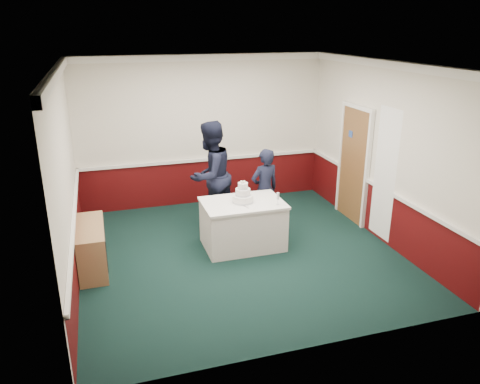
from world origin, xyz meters
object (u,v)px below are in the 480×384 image
object	(u,v)px
cake_table	(243,224)
person_woman	(265,190)
sideboard	(92,247)
champagne_flute	(278,197)
cake_knife	(245,206)
wedding_cake	(243,196)
person_man	(210,176)

from	to	relation	value
cake_table	person_woman	world-z (taller)	person_woman
sideboard	cake_table	xyz separation A→B (m)	(2.41, 0.06, 0.05)
champagne_flute	person_woman	distance (m)	0.88
champagne_flute	person_woman	size ratio (longest dim) A/B	0.14
sideboard	cake_knife	xyz separation A→B (m)	(2.38, -0.14, 0.44)
wedding_cake	person_man	xyz separation A→B (m)	(-0.31, 0.96, 0.08)
wedding_cake	sideboard	bearing A→B (deg)	-178.46
wedding_cake	person_man	size ratio (longest dim) A/B	0.19
wedding_cake	person_man	world-z (taller)	person_man
cake_knife	person_woman	size ratio (longest dim) A/B	0.15
sideboard	wedding_cake	size ratio (longest dim) A/B	3.30
sideboard	cake_table	size ratio (longest dim) A/B	0.91
sideboard	champagne_flute	distance (m)	2.97
cake_table	person_man	world-z (taller)	person_man
sideboard	cake_knife	bearing A→B (deg)	-3.26
cake_table	champagne_flute	bearing A→B (deg)	-29.25
wedding_cake	cake_knife	xyz separation A→B (m)	(-0.03, -0.20, -0.11)
wedding_cake	person_man	distance (m)	1.01
cake_table	cake_knife	xyz separation A→B (m)	(-0.03, -0.20, 0.39)
wedding_cake	cake_knife	bearing A→B (deg)	-98.53
cake_table	person_man	distance (m)	1.16
cake_table	person_woman	bearing A→B (deg)	44.57
sideboard	cake_table	bearing A→B (deg)	1.54
cake_table	wedding_cake	xyz separation A→B (m)	(0.00, 0.00, 0.50)
cake_table	champagne_flute	world-z (taller)	champagne_flute
cake_table	wedding_cake	size ratio (longest dim) A/B	3.63
wedding_cake	cake_table	bearing A→B (deg)	-90.00
champagne_flute	person_man	world-z (taller)	person_man
wedding_cake	cake_knife	distance (m)	0.23
sideboard	person_man	size ratio (longest dim) A/B	0.61
person_woman	person_man	bearing A→B (deg)	-34.98
cake_table	sideboard	bearing A→B (deg)	-178.46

